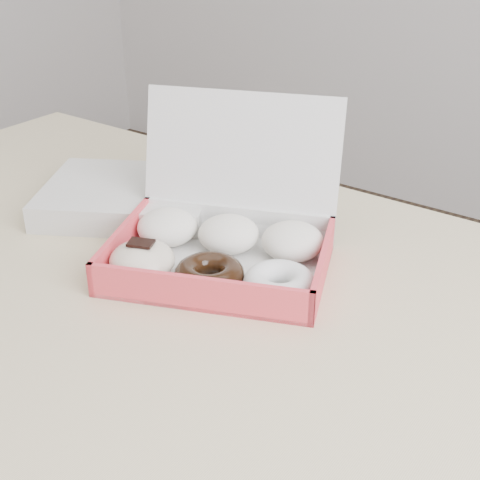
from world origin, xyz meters
The scene contains 3 objects.
table centered at (0.00, 0.00, 0.67)m, with size 1.20×0.80×0.75m.
donut_box centered at (0.14, 0.06, 0.78)m, with size 0.37×0.35×0.21m.
newspapers centered at (-0.09, 0.12, 0.77)m, with size 0.27×0.21×0.04m, color silver.
Camera 1 is at (0.64, -0.58, 1.22)m, focal length 50.00 mm.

